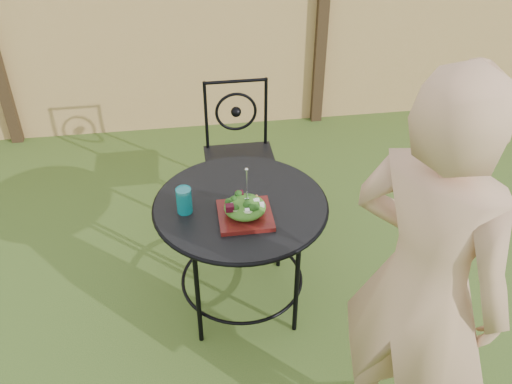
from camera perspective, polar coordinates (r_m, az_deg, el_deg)
ground at (r=3.42m, az=-7.56°, el=-11.88°), size 60.00×60.00×0.00m
fence at (r=4.76m, az=-9.50°, el=16.42°), size 8.00×0.12×1.90m
patio_table at (r=3.06m, az=-1.52°, el=-3.18°), size 0.92×0.92×0.72m
patio_chair at (r=3.80m, az=-1.67°, el=4.05°), size 0.46×0.46×0.95m
diner at (r=2.31m, az=16.30°, el=-9.23°), size 0.76×0.82×1.87m
salad_plate at (r=2.87m, az=-1.10°, el=-2.35°), size 0.27×0.27×0.02m
salad at (r=2.84m, az=-1.11°, el=-1.53°), size 0.21×0.21×0.08m
fork at (r=2.76m, az=-0.94°, el=0.62°), size 0.01×0.01×0.18m
drinking_glass at (r=2.89m, az=-7.20°, el=-0.84°), size 0.08×0.08×0.14m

